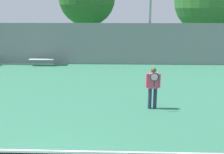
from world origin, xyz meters
name	(u,v)px	position (x,y,z in m)	size (l,w,h in m)	color
tennis_player	(153,86)	(3.26, 5.19, 0.95)	(0.57, 0.40, 1.66)	#282D47
bench_courtside_near	(41,60)	(-3.54, 13.20, 0.43)	(1.72, 0.40, 0.47)	silver
back_fence	(93,44)	(0.00, 13.94, 1.46)	(31.52, 0.06, 2.92)	gray
tree_green_broad	(208,0)	(9.36, 18.81, 4.67)	(5.65, 5.65, 7.50)	brown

